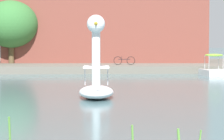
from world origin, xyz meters
The scene contains 5 objects.
shore_bank_far centered at (0.00, 39.30, 0.29)m, with size 125.85×18.95×0.58m, color #6B665B.
swan_boat centered at (-2.03, 14.21, 0.88)m, with size 1.51×2.89×3.43m.
pedal_boat_lime centered at (6.67, 27.81, 0.42)m, with size 1.73×2.51×1.59m.
tree_sapling_by_fence centered at (-9.34, 36.13, 4.06)m, with size 6.18×6.03×5.60m.
bicycle_parked centered at (0.52, 32.70, 0.93)m, with size 1.77×0.14×0.70m.
Camera 1 is at (-2.25, -4.37, 2.24)m, focal length 72.18 mm.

